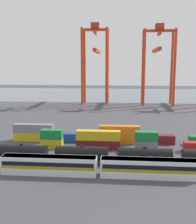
# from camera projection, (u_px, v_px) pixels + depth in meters

# --- Properties ---
(ground_plane) EXTENTS (420.00, 420.00, 0.00)m
(ground_plane) POSITION_uv_depth(u_px,v_px,m) (140.00, 119.00, 120.13)
(ground_plane) COLOR #424247
(harbour_water) EXTENTS (400.00, 110.00, 0.01)m
(harbour_water) POSITION_uv_depth(u_px,v_px,m) (132.00, 94.00, 227.03)
(harbour_water) COLOR slate
(harbour_water) RESTS_ON ground_plane
(passenger_train) EXTENTS (41.23, 3.14, 3.90)m
(passenger_train) POSITION_uv_depth(u_px,v_px,m) (99.00, 166.00, 58.00)
(passenger_train) COLOR silver
(passenger_train) RESTS_ON ground_plane
(freight_tank_row) EXTENTS (56.19, 3.01, 4.47)m
(freight_tank_row) POSITION_uv_depth(u_px,v_px,m) (113.00, 155.00, 64.81)
(freight_tank_row) COLOR #232326
(freight_tank_row) RESTS_ON ground_plane
(shipping_container_0) EXTENTS (6.04, 2.44, 2.60)m
(shipping_container_0) POSITION_uv_depth(u_px,v_px,m) (52.00, 143.00, 78.03)
(shipping_container_0) COLOR gold
(shipping_container_0) RESTS_ON ground_plane
(shipping_container_1) EXTENTS (6.04, 2.44, 2.60)m
(shipping_container_1) POSITION_uv_depth(u_px,v_px,m) (52.00, 134.00, 77.61)
(shipping_container_1) COLOR #197538
(shipping_container_1) RESTS_ON shipping_container_0
(shipping_container_2) EXTENTS (12.10, 2.44, 2.60)m
(shipping_container_2) POSITION_uv_depth(u_px,v_px,m) (98.00, 144.00, 76.89)
(shipping_container_2) COLOR maroon
(shipping_container_2) RESTS_ON ground_plane
(shipping_container_3) EXTENTS (12.10, 2.44, 2.60)m
(shipping_container_3) POSITION_uv_depth(u_px,v_px,m) (98.00, 135.00, 76.46)
(shipping_container_3) COLOR gold
(shipping_container_3) RESTS_ON shipping_container_2
(shipping_container_4) EXTENTS (6.04, 2.44, 2.60)m
(shipping_container_4) POSITION_uv_depth(u_px,v_px,m) (146.00, 146.00, 75.74)
(shipping_container_4) COLOR slate
(shipping_container_4) RESTS_ON ground_plane
(shipping_container_5) EXTENTS (6.04, 2.44, 2.60)m
(shipping_container_5) POSITION_uv_depth(u_px,v_px,m) (146.00, 136.00, 75.32)
(shipping_container_5) COLOR #197538
(shipping_container_5) RESTS_ON shipping_container_4
(shipping_container_6) EXTENTS (6.04, 2.44, 2.60)m
(shipping_container_6) POSITION_uv_depth(u_px,v_px,m) (195.00, 147.00, 74.60)
(shipping_container_6) COLOR #AD211C
(shipping_container_6) RESTS_ON ground_plane
(shipping_container_11) EXTENTS (12.10, 2.44, 2.60)m
(shipping_container_11) POSITION_uv_depth(u_px,v_px,m) (34.00, 137.00, 85.43)
(shipping_container_11) COLOR gold
(shipping_container_11) RESTS_ON ground_plane
(shipping_container_12) EXTENTS (12.10, 2.44, 2.60)m
(shipping_container_12) POSITION_uv_depth(u_px,v_px,m) (33.00, 128.00, 85.01)
(shipping_container_12) COLOR slate
(shipping_container_12) RESTS_ON shipping_container_11
(shipping_container_13) EXTENTS (12.10, 2.44, 2.60)m
(shipping_container_13) POSITION_uv_depth(u_px,v_px,m) (76.00, 138.00, 84.28)
(shipping_container_13) COLOR #1C4299
(shipping_container_13) RESTS_ON ground_plane
(shipping_container_14) EXTENTS (12.10, 2.44, 2.60)m
(shipping_container_14) POSITION_uv_depth(u_px,v_px,m) (120.00, 139.00, 83.13)
(shipping_container_14) COLOR orange
(shipping_container_14) RESTS_ON ground_plane
(shipping_container_15) EXTENTS (12.10, 2.44, 2.60)m
(shipping_container_15) POSITION_uv_depth(u_px,v_px,m) (120.00, 130.00, 82.71)
(shipping_container_15) COLOR orange
(shipping_container_15) RESTS_ON shipping_container_14
(shipping_container_16) EXTENTS (6.04, 2.44, 2.60)m
(shipping_container_16) POSITION_uv_depth(u_px,v_px,m) (164.00, 140.00, 81.98)
(shipping_container_16) COLOR maroon
(shipping_container_16) RESTS_ON ground_plane
(gantry_crane_west) EXTENTS (15.93, 34.72, 47.67)m
(gantry_crane_west) POSITION_uv_depth(u_px,v_px,m) (96.00, 57.00, 168.06)
(gantry_crane_west) COLOR red
(gantry_crane_west) RESTS_ON ground_plane
(gantry_crane_central) EXTENTS (18.79, 34.07, 46.70)m
(gantry_crane_central) POSITION_uv_depth(u_px,v_px,m) (158.00, 57.00, 164.82)
(gantry_crane_central) COLOR red
(gantry_crane_central) RESTS_ON ground_plane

